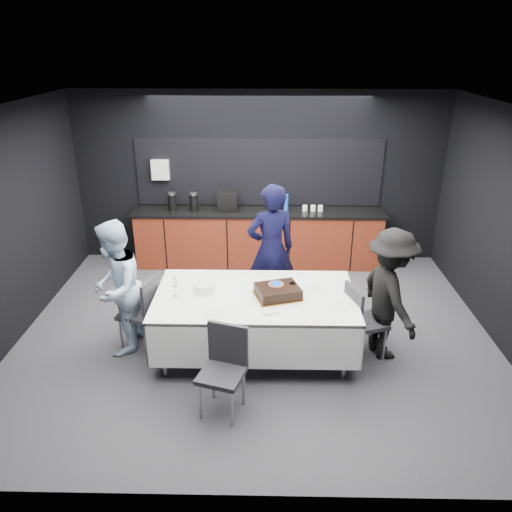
{
  "coord_description": "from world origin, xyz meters",
  "views": [
    {
      "loc": [
        0.11,
        -5.51,
        3.5
      ],
      "look_at": [
        0.0,
        0.1,
        1.05
      ],
      "focal_mm": 35.0,
      "sensor_mm": 36.0,
      "label": 1
    }
  ],
  "objects": [
    {
      "name": "loose_plate_near",
      "position": [
        -0.43,
        -0.86,
        0.78
      ],
      "size": [
        0.21,
        0.21,
        0.01
      ],
      "primitive_type": "cylinder",
      "color": "white",
      "rests_on": "party_table"
    },
    {
      "name": "person_left",
      "position": [
        -1.63,
        -0.35,
        0.82
      ],
      "size": [
        0.64,
        0.81,
        1.64
      ],
      "primitive_type": "imported",
      "rotation": [
        0.0,
        0.0,
        -1.6
      ],
      "color": "silver",
      "rests_on": "ground"
    },
    {
      "name": "fork_pile",
      "position": [
        0.17,
        -0.82,
        0.79
      ],
      "size": [
        0.19,
        0.16,
        0.03
      ],
      "primitive_type": "cube",
      "rotation": [
        0.0,
        0.0,
        0.37
      ],
      "color": "white",
      "rests_on": "party_table"
    },
    {
      "name": "person_right",
      "position": [
        1.55,
        -0.4,
        0.8
      ],
      "size": [
        0.85,
        1.15,
        1.59
      ],
      "primitive_type": "imported",
      "rotation": [
        0.0,
        0.0,
        1.85
      ],
      "color": "black",
      "rests_on": "ground"
    },
    {
      "name": "loose_plate_far",
      "position": [
        0.17,
        -0.11,
        0.78
      ],
      "size": [
        0.21,
        0.21,
        0.01
      ],
      "primitive_type": "cylinder",
      "color": "white",
      "rests_on": "party_table"
    },
    {
      "name": "chair_left",
      "position": [
        -1.34,
        -0.3,
        0.53
      ],
      "size": [
        0.51,
        0.51,
        0.92
      ],
      "color": "#28282C",
      "rests_on": "ground"
    },
    {
      "name": "loose_plate_right_a",
      "position": [
        0.71,
        -0.23,
        0.78
      ],
      "size": [
        0.19,
        0.19,
        0.01
      ],
      "primitive_type": "cylinder",
      "color": "white",
      "rests_on": "party_table"
    },
    {
      "name": "champagne_flute",
      "position": [
        -0.92,
        -0.45,
        0.94
      ],
      "size": [
        0.06,
        0.06,
        0.22
      ],
      "color": "white",
      "rests_on": "party_table"
    },
    {
      "name": "kitchenette",
      "position": [
        -0.02,
        2.22,
        0.54
      ],
      "size": [
        4.1,
        0.64,
        2.05
      ],
      "color": "#5F1E0F",
      "rests_on": "ground"
    },
    {
      "name": "ground",
      "position": [
        0.0,
        0.0,
        0.0
      ],
      "size": [
        6.0,
        6.0,
        0.0
      ],
      "primitive_type": "plane",
      "color": "#424347",
      "rests_on": "ground"
    },
    {
      "name": "loose_plate_right_b",
      "position": [
        0.95,
        -0.66,
        0.78
      ],
      "size": [
        0.2,
        0.2,
        0.01
      ],
      "primitive_type": "cylinder",
      "color": "white",
      "rests_on": "party_table"
    },
    {
      "name": "chair_near",
      "position": [
        -0.29,
        -1.4,
        0.53
      ],
      "size": [
        0.53,
        0.53,
        0.92
      ],
      "color": "#28282C",
      "rests_on": "ground"
    },
    {
      "name": "person_center",
      "position": [
        0.19,
        0.63,
        0.91
      ],
      "size": [
        0.77,
        0.62,
        1.82
      ],
      "primitive_type": "imported",
      "rotation": [
        0.0,
        0.0,
        3.47
      ],
      "color": "black",
      "rests_on": "ground"
    },
    {
      "name": "room_shell",
      "position": [
        0.0,
        0.0,
        1.86
      ],
      "size": [
        6.04,
        5.04,
        2.82
      ],
      "color": "white",
      "rests_on": "ground"
    },
    {
      "name": "plate_stack",
      "position": [
        -0.6,
        -0.32,
        0.83
      ],
      "size": [
        0.25,
        0.25,
        0.1
      ],
      "primitive_type": "cylinder",
      "color": "white",
      "rests_on": "party_table"
    },
    {
      "name": "party_table",
      "position": [
        0.0,
        -0.4,
        0.64
      ],
      "size": [
        2.32,
        1.32,
        0.78
      ],
      "color": "#99999E",
      "rests_on": "ground"
    },
    {
      "name": "chair_right",
      "position": [
        1.23,
        -0.46,
        0.53
      ],
      "size": [
        0.53,
        0.53,
        0.92
      ],
      "color": "#28282C",
      "rests_on": "ground"
    },
    {
      "name": "cake_assembly",
      "position": [
        0.26,
        -0.44,
        0.84
      ],
      "size": [
        0.61,
        0.55,
        0.16
      ],
      "color": "gold",
      "rests_on": "party_table"
    }
  ]
}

